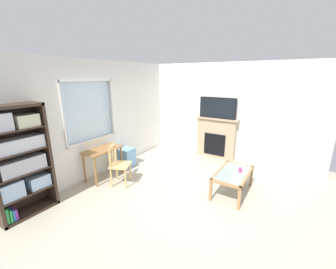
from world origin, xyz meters
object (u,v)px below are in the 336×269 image
at_px(desk_under_window, 103,154).
at_px(tv, 218,108).
at_px(fireplace, 216,138).
at_px(coffee_table, 233,175).
at_px(sippy_cup, 240,170).
at_px(wooden_chair, 119,164).
at_px(plastic_drawer_unit, 126,157).
at_px(bookshelf, 18,160).

relative_size(desk_under_window, tv, 0.85).
bearing_deg(tv, fireplace, 0.00).
distance_m(coffee_table, sippy_cup, 0.18).
bearing_deg(sippy_cup, wooden_chair, 114.08).
height_order(wooden_chair, coffee_table, wooden_chair).
xyz_separation_m(plastic_drawer_unit, sippy_cup, (0.22, -2.90, 0.26)).
height_order(plastic_drawer_unit, fireplace, fireplace).
distance_m(fireplace, sippy_cup, 1.98).
bearing_deg(tv, desk_under_window, 146.56).
bearing_deg(tv, bookshelf, 156.63).
distance_m(wooden_chair, tv, 3.10).
bearing_deg(fireplace, coffee_table, -149.95).
bearing_deg(plastic_drawer_unit, coffee_table, -87.17).
relative_size(plastic_drawer_unit, fireplace, 0.39).
bearing_deg(desk_under_window, fireplace, -33.26).
relative_size(desk_under_window, wooden_chair, 0.98).
xyz_separation_m(desk_under_window, sippy_cup, (1.02, -2.85, -0.09)).
relative_size(wooden_chair, tv, 0.87).
height_order(plastic_drawer_unit, sippy_cup, sippy_cup).
distance_m(plastic_drawer_unit, coffee_table, 2.80).
bearing_deg(plastic_drawer_unit, desk_under_window, -176.41).
relative_size(bookshelf, plastic_drawer_unit, 3.97).
bearing_deg(desk_under_window, coffee_table, -71.17).
distance_m(bookshelf, coffee_table, 3.89).
relative_size(wooden_chair, sippy_cup, 10.00).
bearing_deg(sippy_cup, tv, 34.39).
xyz_separation_m(tv, sippy_cup, (-1.62, -1.11, -0.97)).
relative_size(bookshelf, sippy_cup, 21.16).
relative_size(desk_under_window, plastic_drawer_unit, 1.84).
distance_m(desk_under_window, plastic_drawer_unit, 0.87).
distance_m(fireplace, coffee_table, 2.00).
relative_size(fireplace, coffee_table, 1.14).
xyz_separation_m(coffee_table, sippy_cup, (0.08, -0.11, 0.11)).
height_order(desk_under_window, sippy_cup, desk_under_window).
bearing_deg(wooden_chair, desk_under_window, 87.20).
bearing_deg(sippy_cup, coffee_table, 126.76).
height_order(fireplace, sippy_cup, fireplace).
distance_m(plastic_drawer_unit, fireplace, 2.61).
bearing_deg(plastic_drawer_unit, sippy_cup, -85.62).
distance_m(tv, coffee_table, 2.25).
distance_m(wooden_chair, sippy_cup, 2.56).
bearing_deg(bookshelf, plastic_drawer_unit, -1.36).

